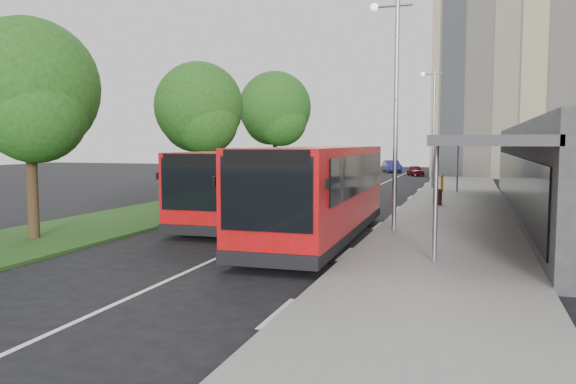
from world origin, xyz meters
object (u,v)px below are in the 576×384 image
Objects in this scene: tree_near at (30,98)px; litter_bin at (437,197)px; tree_far at (275,113)px; bus_main at (320,193)px; bus_second at (248,185)px; car_far at (392,166)px; lamp_post_near at (394,101)px; tree_mid at (199,113)px; lamp_post_far at (432,121)px; bollard at (442,183)px; car_near at (416,170)px.

litter_bin is (12.19, 13.95, -4.17)m from tree_near.
tree_far reaches higher than bus_main.
bus_second is at bearing -133.86° from litter_bin.
car_far is (-3.61, 44.43, -0.92)m from bus_main.
tree_near is at bearing -156.03° from lamp_post_near.
litter_bin is at bearing 48.87° from tree_near.
tree_mid is at bearing -170.89° from litter_bin.
car_far is (-5.75, 22.54, -4.04)m from lamp_post_far.
litter_bin is at bearing 44.97° from bus_second.
lamp_post_far is at bearing 106.37° from bollard.
bus_main is (-2.15, -1.89, -3.12)m from lamp_post_near.
bollard is (11.99, 10.01, -4.15)m from tree_mid.
car_near is at bearing 94.12° from lamp_post_near.
litter_bin is 0.26× the size of car_near.
bollard is (6.97, 15.51, -0.80)m from bus_second.
bollard is 20.20m from car_near.
lamp_post_far is 10.04× the size of litter_bin.
tree_near is 9.99m from bus_main.
bus_second is 13.04× the size of litter_bin.
tree_far is 24.56m from car_far.
bus_second is 10.38m from litter_bin.
tree_mid is 13.09m from bus_main.
tree_mid reaches higher than car_far.
tree_far reaches higher than car_near.
tree_near reaches higher than car_far.
tree_mid is 0.72× the size of bus_second.
litter_bin is 0.19× the size of car_far.
bollard is at bearing -98.87° from car_near.
tree_near is 6.63× the size of bollard.
bus_second is 3.39× the size of car_near.
bollard is (-0.20, 8.06, 0.15)m from litter_bin.
lamp_post_far reaches higher than bus_second.
lamp_post_far reaches higher than litter_bin.
tree_far is 2.76× the size of car_near.
bus_main is 2.70× the size of car_far.
bollard reaches higher than litter_bin.
bollard is 0.36× the size of car_near.
bus_main is 1.07× the size of bus_second.
lamp_post_far is 0.77× the size of bus_second.
car_far is at bearing 77.11° from tree_far.
lamp_post_far is 11.81m from litter_bin.
tree_far is 18.63m from bus_second.
bus_main is (-2.15, -21.89, -3.12)m from lamp_post_far.
car_near is (8.47, 17.90, -4.94)m from tree_far.
tree_mid is 12.02m from tree_far.
bus_main reaches higher than car_far.
car_near is (8.47, 41.90, -4.19)m from tree_near.
lamp_post_near is 20.00m from lamp_post_far.
lamp_post_far is 2.61× the size of car_near.
litter_bin is (7.16, 7.45, -0.95)m from bus_second.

